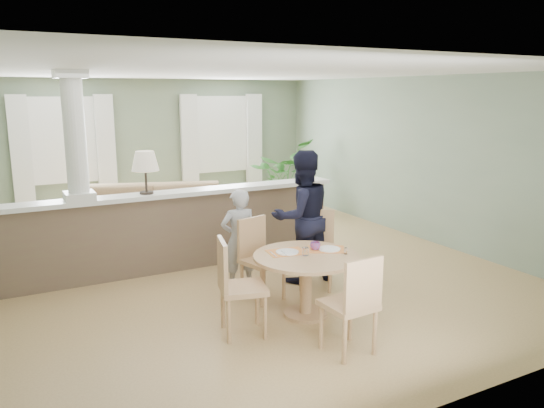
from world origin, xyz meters
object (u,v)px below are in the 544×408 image
sofa (153,212)px  chair_near (354,301)px  chair_far_man (317,245)px  child_person (239,239)px  chair_far_boy (258,254)px  chair_side (235,283)px  houseplant (282,177)px  dining_table (306,267)px  man_person (302,217)px

sofa → chair_near: bearing=-65.4°
chair_far_man → child_person: bearing=-165.5°
chair_far_boy → chair_side: bearing=-144.5°
sofa → chair_side: chair_side is taller
houseplant → dining_table: houseplant is taller
dining_table → sofa: bearing=98.5°
sofa → dining_table: size_ratio=2.59×
dining_table → child_person: size_ratio=0.91×
chair_far_boy → chair_near: bearing=-100.5°
sofa → dining_table: sofa is taller
chair_far_man → dining_table: bearing=-93.5°
sofa → chair_far_boy: 3.29m
child_person → chair_far_boy: bearing=106.9°
chair_side → man_person: man_person is taller
houseplant → chair_far_boy: size_ratio=1.53×
man_person → child_person: bearing=-8.2°
chair_far_man → child_person: 1.00m
sofa → chair_far_man: (1.22, -3.25, 0.10)m
houseplant → chair_far_man: (-1.66, -3.92, -0.21)m
chair_far_boy → chair_near: chair_near is taller
chair_near → chair_side: (-0.79, 0.92, 0.01)m
chair_side → man_person: bearing=-39.3°
child_person → chair_side: bearing=69.6°
chair_near → child_person: (-0.21, 2.11, 0.10)m
chair_far_boy → chair_side: chair_side is taller
sofa → dining_table: bearing=-62.7°
chair_far_boy → man_person: size_ratio=0.56×
dining_table → chair_near: bearing=-95.4°
houseplant → chair_near: houseplant is taller
chair_side → chair_near: bearing=-125.5°
houseplant → child_person: houseplant is taller
houseplant → dining_table: (-2.29, -4.67, -0.19)m
chair_far_man → chair_near: 1.88m
chair_far_boy → child_person: 0.41m
chair_near → dining_table: bearing=-98.4°
chair_far_boy → chair_near: 1.72m
houseplant → chair_far_man: bearing=-113.0°
dining_table → chair_far_man: chair_far_man is taller
dining_table → chair_side: 0.88m
chair_near → child_person: size_ratio=0.77×
chair_side → sofa: bearing=9.9°
houseplant → man_person: size_ratio=0.87×
sofa → chair_side: (-0.29, -4.06, 0.12)m
chair_near → chair_side: size_ratio=0.98×
dining_table → chair_side: size_ratio=1.15×
sofa → houseplant: houseplant is taller
chair_far_boy → child_person: bearing=86.4°
houseplant → sofa: bearing=-166.8°
sofa → houseplant: bearing=32.0°
man_person → dining_table: bearing=62.0°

